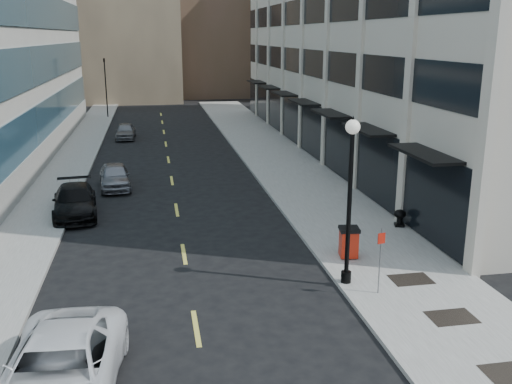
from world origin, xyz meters
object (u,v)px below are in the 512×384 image
object	(u,v)px
car_white_van	(60,372)
urn_planter	(400,216)
traffic_signal	(104,62)
car_grey_sedan	(126,131)
trash_bin	(349,241)
lamppost	(350,187)
sign_post	(381,252)
car_silver_sedan	(115,176)
car_black_pickup	(75,201)

from	to	relation	value
car_white_van	urn_planter	world-z (taller)	car_white_van
traffic_signal	car_grey_sedan	distance (m)	14.14
car_white_van	trash_bin	distance (m)	11.88
lamppost	sign_post	bearing A→B (deg)	-52.93
lamppost	urn_planter	bearing A→B (deg)	50.81
car_silver_sedan	traffic_signal	bearing A→B (deg)	89.17
trash_bin	lamppost	distance (m)	3.58
trash_bin	car_white_van	bearing A→B (deg)	-134.77
urn_planter	trash_bin	bearing A→B (deg)	-138.14
car_black_pickup	lamppost	distance (m)	14.49
car_white_van	car_silver_sedan	world-z (taller)	car_white_van
car_silver_sedan	urn_planter	distance (m)	15.97
traffic_signal	car_silver_sedan	world-z (taller)	traffic_signal
car_grey_sedan	lamppost	xyz separation A→B (m)	(8.50, -31.00, 2.86)
lamppost	traffic_signal	bearing A→B (deg)	103.79
traffic_signal	trash_bin	xyz separation A→B (m)	(11.64, -41.83, -4.93)
car_silver_sedan	trash_bin	world-z (taller)	car_silver_sedan
car_black_pickup	lamppost	xyz separation A→B (m)	(10.10, -10.00, 2.81)
lamppost	car_grey_sedan	bearing A→B (deg)	105.33
traffic_signal	lamppost	size ratio (longest dim) A/B	1.22
lamppost	sign_post	world-z (taller)	lamppost
car_white_van	trash_bin	xyz separation A→B (m)	(9.51, 7.12, 0.00)
car_black_pickup	car_silver_sedan	distance (m)	5.09
sign_post	urn_planter	size ratio (longest dim) A/B	2.96
traffic_signal	lamppost	xyz separation A→B (m)	(10.80, -44.00, -2.20)
traffic_signal	lamppost	world-z (taller)	traffic_signal
sign_post	car_grey_sedan	bearing A→B (deg)	95.00
car_black_pickup	car_silver_sedan	world-z (taller)	car_black_pickup
sign_post	urn_planter	xyz separation A→B (m)	(3.54, 6.28, -0.99)
trash_bin	lamppost	size ratio (longest dim) A/B	0.21
car_grey_sedan	trash_bin	xyz separation A→B (m)	(9.34, -28.83, 0.14)
car_grey_sedan	car_silver_sedan	bearing A→B (deg)	-88.60
traffic_signal	sign_post	xyz separation A→B (m)	(11.56, -45.01, -4.11)
car_black_pickup	car_white_van	bearing A→B (deg)	-90.77
traffic_signal	sign_post	world-z (taller)	traffic_signal
traffic_signal	car_grey_sedan	world-z (taller)	traffic_signal
car_silver_sedan	urn_planter	bearing A→B (deg)	-42.08
car_silver_sedan	sign_post	world-z (taller)	sign_post
car_silver_sedan	sign_post	distance (m)	18.37
lamppost	urn_planter	size ratio (longest dim) A/B	7.58
car_white_van	urn_planter	xyz separation A→B (m)	(12.98, 10.22, -0.18)
car_grey_sedan	trash_bin	distance (m)	30.30
traffic_signal	car_grey_sedan	xyz separation A→B (m)	(2.30, -13.00, -5.06)
traffic_signal	lamppost	distance (m)	45.36
car_silver_sedan	lamppost	xyz separation A→B (m)	(8.50, -14.83, 2.82)
urn_planter	traffic_signal	bearing A→B (deg)	111.30
car_white_van	lamppost	world-z (taller)	lamppost
trash_bin	car_black_pickup	bearing A→B (deg)	152.82
car_silver_sedan	car_grey_sedan	world-z (taller)	car_silver_sedan
car_black_pickup	sign_post	size ratio (longest dim) A/B	2.18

